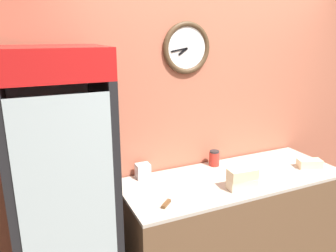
# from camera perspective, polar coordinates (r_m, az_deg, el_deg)

# --- Properties ---
(wall_back) EXTENTS (5.20, 0.10, 2.70)m
(wall_back) POSITION_cam_1_polar(r_m,az_deg,el_deg) (2.92, 7.27, 2.18)
(wall_back) COLOR #B7664C
(wall_back) RESTS_ON ground_plane
(prep_counter) EXTENTS (1.84, 0.71, 0.92)m
(prep_counter) POSITION_cam_1_polar(r_m,az_deg,el_deg) (2.97, 10.92, -16.69)
(prep_counter) COLOR brown
(prep_counter) RESTS_ON ground_plane
(beverage_cooler) EXTENTS (0.62, 0.65, 1.97)m
(beverage_cooler) POSITION_cam_1_polar(r_m,az_deg,el_deg) (2.31, -18.06, -10.10)
(beverage_cooler) COLOR black
(beverage_cooler) RESTS_ON ground_plane
(sandwich_stack_bottom) EXTENTS (0.23, 0.13, 0.08)m
(sandwich_stack_bottom) POSITION_cam_1_polar(r_m,az_deg,el_deg) (2.55, 12.74, -9.77)
(sandwich_stack_bottom) COLOR beige
(sandwich_stack_bottom) RESTS_ON prep_counter
(sandwich_stack_middle) EXTENTS (0.22, 0.12, 0.08)m
(sandwich_stack_middle) POSITION_cam_1_polar(r_m,az_deg,el_deg) (2.52, 12.85, -8.17)
(sandwich_stack_middle) COLOR beige
(sandwich_stack_middle) RESTS_ON sandwich_stack_bottom
(sandwich_flat_left) EXTENTS (0.22, 0.15, 0.07)m
(sandwich_flat_left) POSITION_cam_1_polar(r_m,az_deg,el_deg) (3.10, 23.41, -6.03)
(sandwich_flat_left) COLOR beige
(sandwich_flat_left) RESTS_ON prep_counter
(chefs_knife) EXTENTS (0.25, 0.23, 0.02)m
(chefs_knife) POSITION_cam_1_polar(r_m,az_deg,el_deg) (2.33, 0.23, -12.84)
(chefs_knife) COLOR silver
(chefs_knife) RESTS_ON prep_counter
(condiment_jar) EXTENTS (0.09, 0.09, 0.14)m
(condiment_jar) POSITION_cam_1_polar(r_m,az_deg,el_deg) (2.91, 8.06, -5.58)
(condiment_jar) COLOR #B72D23
(condiment_jar) RESTS_ON prep_counter
(napkin_dispenser) EXTENTS (0.11, 0.09, 0.12)m
(napkin_dispenser) POSITION_cam_1_polar(r_m,az_deg,el_deg) (2.66, -4.40, -7.82)
(napkin_dispenser) COLOR silver
(napkin_dispenser) RESTS_ON prep_counter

